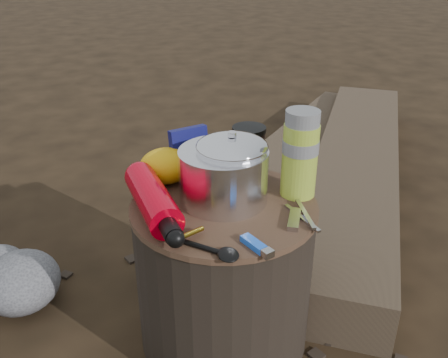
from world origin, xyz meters
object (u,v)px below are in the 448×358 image
object	(u,v)px
log_main	(356,169)
travel_mug	(249,150)
fuel_bottle	(153,199)
thermos	(300,154)
camping_pot	(232,168)
stump	(224,273)

from	to	relation	value
log_main	travel_mug	distance (m)	0.95
fuel_bottle	thermos	xyz separation A→B (m)	(0.36, -0.00, 0.07)
log_main	travel_mug	size ratio (longest dim) A/B	15.29
camping_pot	travel_mug	distance (m)	0.16
fuel_bottle	log_main	bearing A→B (deg)	29.74
stump	thermos	bearing A→B (deg)	0.35
stump	travel_mug	distance (m)	0.33
log_main	thermos	distance (m)	1.02
stump	camping_pot	world-z (taller)	camping_pot
travel_mug	fuel_bottle	bearing A→B (deg)	-151.70
thermos	travel_mug	xyz separation A→B (m)	(-0.08, 0.15, -0.04)
stump	travel_mug	world-z (taller)	travel_mug
fuel_bottle	camping_pot	bearing A→B (deg)	-1.26
thermos	stump	bearing A→B (deg)	-179.65
camping_pot	travel_mug	size ratio (longest dim) A/B	1.30
fuel_bottle	travel_mug	xyz separation A→B (m)	(0.28, 0.15, 0.03)
thermos	log_main	bearing A→B (deg)	49.41
log_main	fuel_bottle	distance (m)	1.24
fuel_bottle	thermos	size ratio (longest dim) A/B	1.49
fuel_bottle	travel_mug	bearing A→B (deg)	21.97
camping_pot	thermos	size ratio (longest dim) A/B	0.77
log_main	fuel_bottle	world-z (taller)	fuel_bottle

